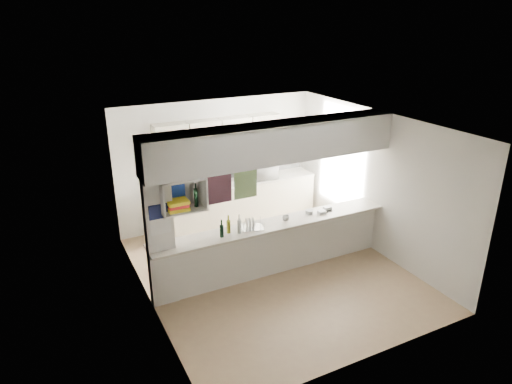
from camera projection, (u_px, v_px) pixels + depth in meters
floor at (273, 272)px, 7.86m from camera, size 4.80×4.80×0.00m
ceiling at (275, 123)px, 6.92m from camera, size 4.80×4.80×0.00m
wall_back at (217, 162)px, 9.38m from camera, size 4.20×0.00×4.20m
wall_left at (145, 228)px, 6.50m from camera, size 0.00×4.80×4.80m
wall_right at (375, 182)px, 8.27m from camera, size 0.00×4.80×4.80m
servery_partition at (264, 183)px, 7.19m from camera, size 4.20×0.50×2.60m
cubby_shelf at (181, 196)px, 6.53m from camera, size 0.65×0.35×0.50m
kitchen_run at (230, 187)px, 9.41m from camera, size 3.60×0.63×2.24m
microwave at (263, 171)px, 9.54m from camera, size 0.59×0.43×0.31m
bowl at (261, 163)px, 9.49m from camera, size 0.25×0.25×0.06m
dish_rack at (252, 224)px, 7.33m from camera, size 0.41×0.34×0.19m
cup at (286, 218)px, 7.57m from camera, size 0.13×0.13×0.09m
wine_bottles at (230, 227)px, 7.12m from camera, size 0.36×0.14×0.32m
plastic_tubs at (318, 211)px, 7.93m from camera, size 0.51×0.21×0.07m
utensil_jar at (202, 184)px, 9.10m from camera, size 0.10×0.10×0.14m
knife_block at (224, 178)px, 9.33m from camera, size 0.11×0.09×0.18m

